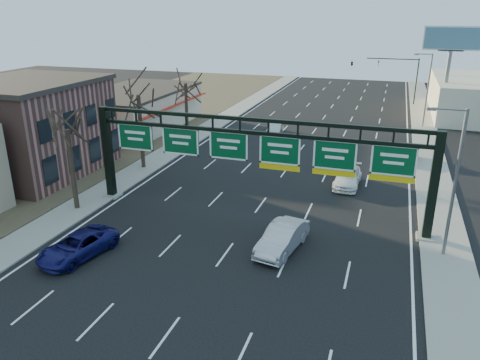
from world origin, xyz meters
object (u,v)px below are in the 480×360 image
(car_blue_suv, at_px, (78,246))
(car_white_wagon, at_px, (348,177))
(car_silver_sedan, at_px, (282,238))
(sign_gantry, at_px, (256,154))

(car_blue_suv, relative_size, car_white_wagon, 1.04)
(car_blue_suv, bearing_deg, car_silver_sedan, 34.17)
(car_blue_suv, relative_size, car_silver_sedan, 1.02)
(sign_gantry, height_order, car_silver_sedan, sign_gantry)
(sign_gantry, relative_size, car_blue_suv, 4.80)
(sign_gantry, distance_m, car_blue_suv, 12.94)
(car_white_wagon, bearing_deg, sign_gantry, -122.50)
(car_silver_sedan, distance_m, car_white_wagon, 12.94)
(car_blue_suv, bearing_deg, car_white_wagon, 63.01)
(car_silver_sedan, bearing_deg, car_blue_suv, -147.80)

